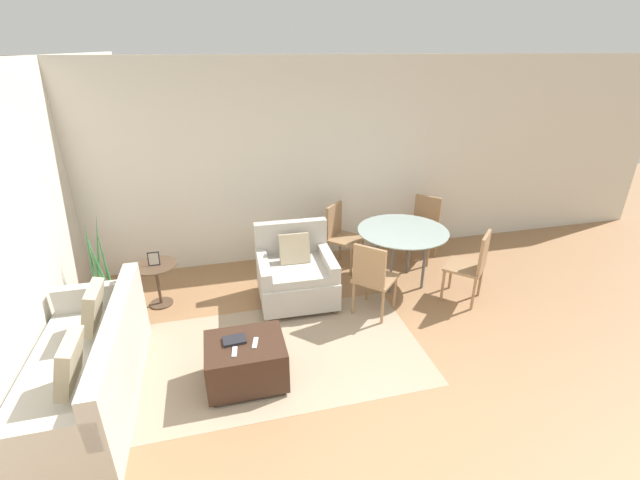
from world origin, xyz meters
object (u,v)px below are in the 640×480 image
tv_remote_secondary (255,343)px  side_table (157,276)px  dining_table (402,236)px  dining_chair_far_right (424,224)px  armchair (296,274)px  dining_chair_near_right (473,263)px  couch (87,374)px  dining_chair_far_left (340,232)px  picture_frame (154,259)px  tv_remote_primary (235,352)px  book_stack (234,340)px  ottoman (246,361)px  dining_chair_near_left (372,275)px  potted_plant (105,292)px

tv_remote_secondary → side_table: 1.88m
dining_table → dining_chair_far_right: 0.90m
armchair → dining_chair_near_right: size_ratio=1.01×
couch → side_table: size_ratio=3.61×
armchair → tv_remote_secondary: (-0.63, -1.33, 0.10)m
dining_chair_far_left → dining_chair_near_right: bearing=-45.0°
picture_frame → dining_chair_far_right: dining_chair_far_right is taller
armchair → tv_remote_primary: size_ratio=6.58×
book_stack → picture_frame: (-0.80, 1.53, 0.16)m
ottoman → dining_chair_near_right: bearing=15.4°
armchair → dining_chair_near_left: size_ratio=1.01×
couch → tv_remote_secondary: 1.43m
tv_remote_primary → dining_chair_near_right: size_ratio=0.15×
ottoman → dining_table: bearing=33.2°
tv_remote_secondary → dining_chair_far_left: bearing=55.7°
picture_frame → ottoman: bearing=-60.6°
book_stack → dining_chair_far_left: 2.51m
picture_frame → dining_chair_near_right: 3.71m
armchair → dining_chair_far_left: bearing=42.7°
couch → dining_table: couch is taller
couch → ottoman: couch is taller
armchair → picture_frame: size_ratio=5.78×
tv_remote_primary → dining_chair_near_left: dining_chair_near_left is taller
side_table → tv_remote_primary: bearing=-64.8°
dining_chair_near_left → dining_chair_far_left: (-0.00, 1.25, 0.00)m
book_stack → dining_chair_far_right: (2.82, 1.96, 0.07)m
armchair → ottoman: size_ratio=1.29×
potted_plant → dining_table: potted_plant is taller
couch → armchair: 2.38m
dining_chair_near_left → dining_chair_far_right: 1.77m
ottoman → tv_remote_primary: bearing=-131.1°
couch → armchair: armchair is taller
book_stack → dining_table: bearing=31.3°
tv_remote_secondary → tv_remote_primary: bearing=-156.8°
dining_chair_near_right → couch: bearing=-170.7°
book_stack → dining_table: 2.57m
potted_plant → dining_chair_far_right: bearing=5.5°
side_table → potted_plant: bearing=177.4°
side_table → dining_chair_far_left: size_ratio=0.59×
dining_chair_near_right → tv_remote_secondary: bearing=-163.6°
dining_chair_far_right → book_stack: bearing=-145.2°
dining_chair_far_right → tv_remote_secondary: bearing=-142.4°
armchair → dining_chair_near_left: 0.96m
armchair → ottoman: armchair is taller
dining_chair_far_right → picture_frame: bearing=-173.2°
tv_remote_secondary → dining_chair_far_left: dining_chair_far_left is taller
dining_table → dining_chair_near_right: (0.63, -0.63, -0.14)m
side_table → dining_chair_near_left: size_ratio=0.59×
ottoman → side_table: side_table is taller
couch → picture_frame: 1.58m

